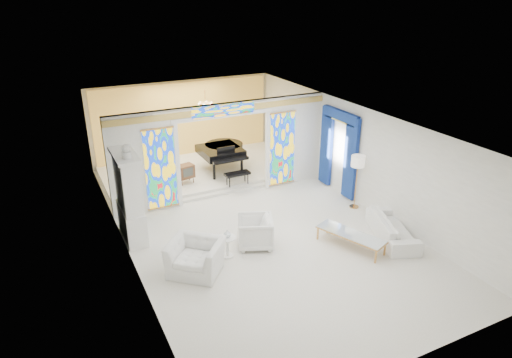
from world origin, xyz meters
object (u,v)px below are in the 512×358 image
sofa (393,228)px  china_cabinet (129,198)px  tv_console (185,171)px  armchair_left (196,257)px  grand_piano (223,150)px  coffee_table (351,235)px  armchair_right (255,232)px

sofa → china_cabinet: bearing=84.6°
tv_console → china_cabinet: bearing=-144.4°
armchair_left → sofa: bearing=31.4°
sofa → grand_piano: size_ratio=0.80×
china_cabinet → grand_piano: (3.89, 3.13, -0.29)m
tv_console → grand_piano: bearing=9.8°
coffee_table → armchair_left: bearing=169.5°
tv_console → armchair_left: bearing=-117.3°
armchair_right → sofa: 3.67m
armchair_right → coffee_table: size_ratio=0.47×
china_cabinet → tv_console: size_ratio=4.29×
china_cabinet → tv_console: (2.29, 2.49, -0.58)m
tv_console → armchair_right: bearing=-96.0°
coffee_table → tv_console: (-2.59, 5.46, 0.22)m
china_cabinet → grand_piano: size_ratio=1.05×
china_cabinet → armchair_right: china_cabinet is taller
armchair_right → grand_piano: bearing=-170.3°
coffee_table → grand_piano: 6.20m
sofa → grand_piano: grand_piano is taller
sofa → grand_piano: (-2.28, 6.22, 0.58)m
china_cabinet → armchair_left: (0.98, -2.24, -0.78)m
sofa → armchair_left: bearing=101.9°
coffee_table → armchair_right: bearing=151.8°
armchair_right → sofa: size_ratio=0.43×
armchair_right → coffee_table: bearing=84.6°
armchair_left → china_cabinet: bearing=154.1°
sofa → tv_console: (-3.88, 5.58, 0.29)m
armchair_right → grand_piano: size_ratio=0.34×
china_cabinet → armchair_right: (2.73, -1.81, -0.76)m
armchair_left → grand_piano: grand_piano is taller
grand_piano → china_cabinet: bearing=-141.8°
grand_piano → tv_console: grand_piano is taller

